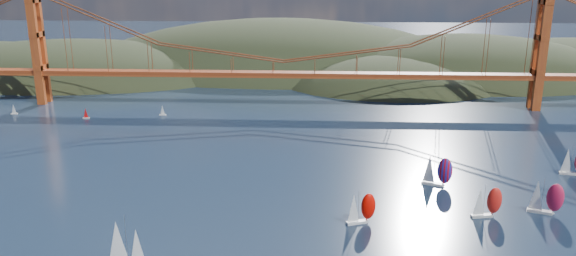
# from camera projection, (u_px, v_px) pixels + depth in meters

# --- Properties ---
(headlands) EXTENTS (725.00, 225.00, 96.00)m
(headlands) POSITION_uv_depth(u_px,v_px,m) (360.00, 89.00, 370.75)
(headlands) COLOR black
(headlands) RESTS_ON ground
(bridge) EXTENTS (552.00, 12.00, 55.00)m
(bridge) POSITION_uv_depth(u_px,v_px,m) (280.00, 40.00, 266.36)
(bridge) COLOR #903615
(bridge) RESTS_ON ground
(sloop_navy) EXTENTS (9.05, 6.24, 13.41)m
(sloop_navy) POSITION_uv_depth(u_px,v_px,m) (123.00, 246.00, 125.88)
(sloop_navy) COLOR black
(sloop_navy) RESTS_ON ground
(racer_0) EXTENTS (8.37, 5.33, 9.35)m
(racer_0) POSITION_uv_depth(u_px,v_px,m) (361.00, 208.00, 149.18)
(racer_0) COLOR white
(racer_0) RESTS_ON ground
(racer_1) EXTENTS (8.56, 4.46, 9.61)m
(racer_1) POSITION_uv_depth(u_px,v_px,m) (487.00, 201.00, 152.85)
(racer_1) COLOR silver
(racer_1) RESTS_ON ground
(racer_2) EXTENTS (9.29, 6.00, 10.39)m
(racer_2) POSITION_uv_depth(u_px,v_px,m) (545.00, 197.00, 154.99)
(racer_2) COLOR silver
(racer_2) RESTS_ON ground
(racer_3) EXTENTS (8.70, 4.27, 9.79)m
(racer_3) POSITION_uv_depth(u_px,v_px,m) (574.00, 161.00, 183.77)
(racer_3) COLOR silver
(racer_3) RESTS_ON ground
(racer_rwb) EXTENTS (9.51, 6.29, 10.64)m
(racer_rwb) POSITION_uv_depth(u_px,v_px,m) (437.00, 170.00, 174.75)
(racer_rwb) COLOR white
(racer_rwb) RESTS_ON ground
(distant_boat_1) EXTENTS (3.00, 2.00, 4.70)m
(distant_boat_1) POSITION_uv_depth(u_px,v_px,m) (14.00, 109.00, 259.01)
(distant_boat_1) COLOR silver
(distant_boat_1) RESTS_ON ground
(distant_boat_2) EXTENTS (3.00, 2.00, 4.70)m
(distant_boat_2) POSITION_uv_depth(u_px,v_px,m) (86.00, 113.00, 251.97)
(distant_boat_2) COLOR silver
(distant_boat_2) RESTS_ON ground
(distant_boat_3) EXTENTS (3.00, 2.00, 4.70)m
(distant_boat_3) POSITION_uv_depth(u_px,v_px,m) (162.00, 110.00, 257.02)
(distant_boat_3) COLOR silver
(distant_boat_3) RESTS_ON ground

